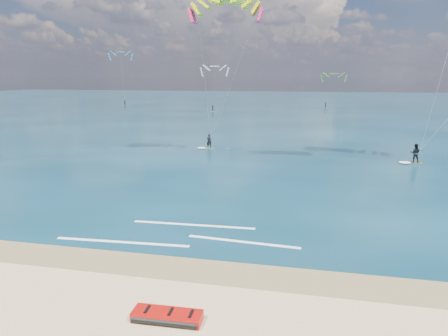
# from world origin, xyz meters

# --- Properties ---
(ground) EXTENTS (320.00, 320.00, 0.00)m
(ground) POSITION_xyz_m (0.00, 40.00, 0.00)
(ground) COLOR tan
(ground) RESTS_ON ground
(wet_sand_strip) EXTENTS (320.00, 2.40, 0.01)m
(wet_sand_strip) POSITION_xyz_m (0.00, 3.00, 0.00)
(wet_sand_strip) COLOR olive
(wet_sand_strip) RESTS_ON ground
(sea) EXTENTS (320.00, 200.00, 0.04)m
(sea) POSITION_xyz_m (0.00, 104.00, 0.02)
(sea) COLOR #082731
(sea) RESTS_ON ground
(packed_kite_left) EXTENTS (2.72, 1.19, 0.41)m
(packed_kite_left) POSITION_xyz_m (1.95, -0.91, 0.00)
(packed_kite_left) COLOR #B00E09
(packed_kite_left) RESTS_ON ground
(kitesurfer_main) EXTENTS (9.43, 8.95, 16.49)m
(kitesurfer_main) POSITION_xyz_m (-2.88, 28.66, 8.40)
(kitesurfer_main) COLOR yellow
(kitesurfer_main) RESTS_ON sea
(shoreline_foam) EXTENTS (12.71, 3.66, 0.01)m
(shoreline_foam) POSITION_xyz_m (0.22, 6.47, 0.04)
(shoreline_foam) COLOR white
(shoreline_foam) RESTS_ON ground
(distant_kites) EXTENTS (62.25, 19.60, 14.53)m
(distant_kites) POSITION_xyz_m (-19.64, 87.16, 5.89)
(distant_kites) COLOR #96989F
(distant_kites) RESTS_ON ground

